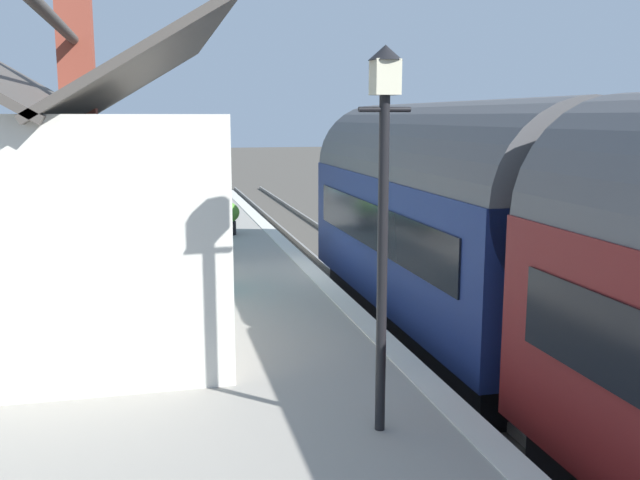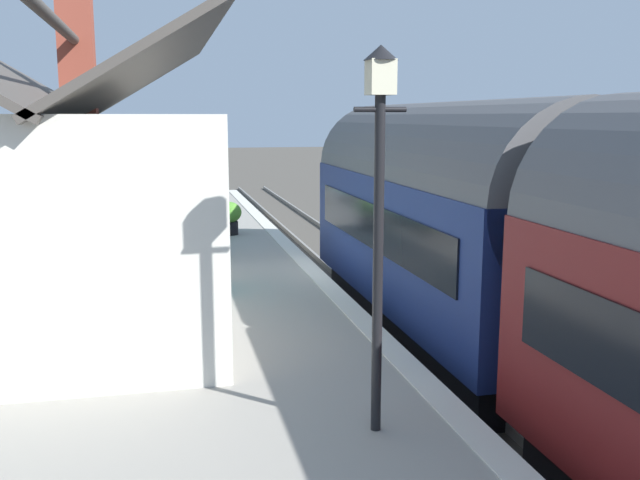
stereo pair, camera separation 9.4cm
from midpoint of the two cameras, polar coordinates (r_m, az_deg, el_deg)
ground_plane at (r=14.97m, az=3.47°, el=-5.82°), size 160.00×160.00×0.00m
platform at (r=14.25m, az=-13.25°, el=-4.84°), size 32.00×6.54×0.98m
platform_edge_coping at (r=14.45m, az=-0.98°, el=-2.33°), size 32.00×0.36×0.02m
rail_near at (r=15.48m, az=9.25°, el=-5.13°), size 52.00×0.08×0.14m
rail_far at (r=15.01m, az=4.13°, el=-5.51°), size 52.00×0.08×0.14m
train at (r=9.57m, az=19.04°, el=-1.76°), size 16.79×2.73×4.32m
station_building at (r=11.42m, az=-19.31°, el=2.29°), size 7.40×4.30×5.63m
bench_platform_end at (r=24.16m, az=-11.07°, el=3.58°), size 1.40×0.44×0.88m
bench_by_lamp at (r=19.45m, az=-10.99°, el=2.07°), size 1.41×0.48×0.88m
bench_mid_platform at (r=17.53m, az=-10.69°, el=1.23°), size 1.41×0.46×0.88m
planter_by_door at (r=16.14m, az=-10.58°, el=0.24°), size 0.46×0.46×0.80m
planter_corner_building at (r=23.88m, az=-19.90°, el=2.61°), size 0.93×0.32×0.58m
planter_edge_far at (r=18.73m, az=-7.71°, el=1.91°), size 0.69×0.69×0.87m
lamp_post_platform at (r=6.65m, az=4.76°, el=5.74°), size 0.32×0.50×3.72m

